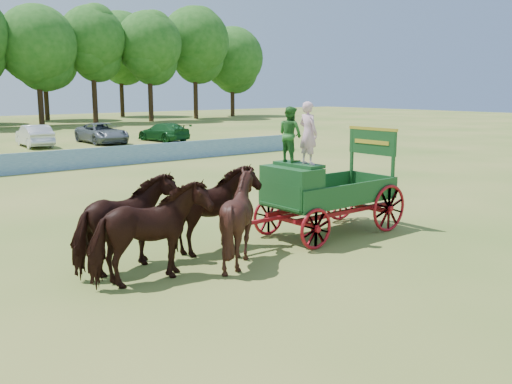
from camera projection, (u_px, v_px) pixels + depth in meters
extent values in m
plane|color=olive|center=(399.00, 223.00, 17.76)|extent=(160.00, 160.00, 0.00)
imported|color=black|center=(150.00, 234.00, 12.14)|extent=(2.63, 1.25, 2.20)
imported|color=black|center=(126.00, 224.00, 12.98)|extent=(2.82, 1.81, 2.20)
imported|color=black|center=(239.00, 218.00, 13.63)|extent=(2.02, 1.81, 2.20)
imported|color=black|center=(213.00, 210.00, 14.47)|extent=(2.78, 1.67, 2.20)
cube|color=maroon|center=(291.00, 221.00, 15.50)|extent=(0.12, 2.00, 0.12)
cube|color=maroon|center=(364.00, 206.00, 17.37)|extent=(0.12, 2.00, 0.12)
cube|color=maroon|center=(344.00, 212.00, 15.99)|extent=(3.80, 0.10, 0.12)
cube|color=maroon|center=(316.00, 206.00, 16.83)|extent=(3.80, 0.10, 0.12)
cube|color=maroon|center=(266.00, 220.00, 14.92)|extent=(2.80, 0.09, 0.09)
cube|color=#1B5328|center=(330.00, 200.00, 16.36)|extent=(3.80, 1.80, 0.10)
cube|color=#1B5328|center=(353.00, 194.00, 15.64)|extent=(3.80, 0.06, 0.55)
cube|color=#1B5328|center=(308.00, 185.00, 16.98)|extent=(3.80, 0.06, 0.55)
cube|color=#1B5328|center=(373.00, 182.00, 17.47)|extent=(0.06, 1.80, 0.55)
cube|color=#1B5328|center=(292.00, 186.00, 15.33)|extent=(0.85, 1.70, 1.05)
cube|color=#1B5328|center=(299.00, 165.00, 15.39)|extent=(0.55, 1.50, 0.08)
cube|color=#1B5328|center=(281.00, 195.00, 15.13)|extent=(0.10, 1.60, 0.65)
cube|color=#1B5328|center=(286.00, 205.00, 15.30)|extent=(0.55, 1.60, 0.06)
cube|color=#1B5328|center=(393.00, 164.00, 16.70)|extent=(0.08, 0.08, 1.80)
cube|color=#1B5328|center=(352.00, 159.00, 17.92)|extent=(0.08, 0.08, 1.80)
cube|color=#1B5328|center=(372.00, 142.00, 17.20)|extent=(0.07, 1.75, 0.75)
cube|color=gold|center=(373.00, 129.00, 17.13)|extent=(0.08, 1.80, 0.09)
cube|color=gold|center=(371.00, 142.00, 17.17)|extent=(0.02, 1.30, 0.12)
torus|color=maroon|center=(316.00, 229.00, 14.79)|extent=(1.09, 0.09, 1.09)
torus|color=maroon|center=(269.00, 216.00, 16.24)|extent=(1.09, 0.09, 1.09)
torus|color=maroon|center=(389.00, 208.00, 16.62)|extent=(1.39, 0.09, 1.39)
torus|color=maroon|center=(341.00, 199.00, 18.07)|extent=(1.39, 0.09, 1.39)
imported|color=#DDA9C0|center=(308.00, 133.00, 14.96)|extent=(0.40, 0.60, 1.65)
imported|color=#296D29|center=(290.00, 134.00, 15.51)|extent=(0.57, 0.73, 1.51)
cube|color=#1B5692|center=(114.00, 156.00, 30.78)|extent=(26.00, 0.08, 1.05)
imported|color=silver|center=(35.00, 136.00, 40.54)|extent=(2.04, 4.90, 1.57)
imported|color=slate|center=(102.00, 133.00, 43.34)|extent=(2.69, 5.58, 1.53)
imported|color=#144C1E|center=(164.00, 132.00, 44.96)|extent=(2.61, 5.18, 1.44)
cylinder|color=#382314|center=(41.00, 104.00, 62.46)|extent=(0.60, 0.60, 4.76)
sphere|color=#194D14|center=(37.00, 44.00, 61.30)|extent=(8.48, 8.48, 8.48)
cylinder|color=#382314|center=(95.00, 101.00, 67.13)|extent=(0.60, 0.60, 5.28)
sphere|color=#194D14|center=(92.00, 39.00, 65.86)|extent=(7.66, 7.66, 7.66)
cylinder|color=#382314|center=(151.00, 101.00, 70.81)|extent=(0.60, 0.60, 5.11)
sphere|color=#194D14|center=(149.00, 44.00, 69.57)|extent=(8.02, 8.02, 8.02)
cylinder|color=#382314|center=(196.00, 98.00, 77.31)|extent=(0.60, 0.60, 5.58)
sphere|color=#194D14|center=(195.00, 41.00, 75.96)|extent=(9.16, 9.16, 9.16)
cylinder|color=#382314|center=(233.00, 100.00, 84.48)|extent=(0.60, 0.60, 4.59)
sphere|color=#194D14|center=(232.00, 58.00, 83.37)|extent=(9.04, 9.04, 9.04)
cylinder|color=#382314|center=(46.00, 101.00, 73.06)|extent=(0.60, 0.60, 5.05)
sphere|color=#194D14|center=(43.00, 46.00, 71.84)|extent=(9.29, 9.29, 9.29)
cylinder|color=#382314|center=(122.00, 97.00, 82.88)|extent=(0.60, 0.60, 5.55)
sphere|color=#194D14|center=(120.00, 45.00, 81.53)|extent=(9.50, 9.50, 9.50)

